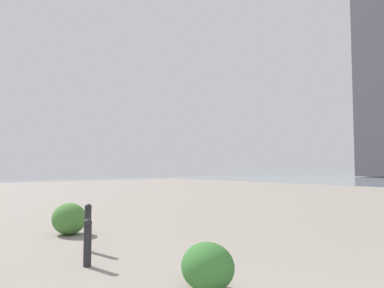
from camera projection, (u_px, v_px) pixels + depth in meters
name	position (u px, v px, depth m)	size (l,w,h in m)	color
bollard_near	(88.00, 241.00, 5.54)	(0.13, 0.13, 0.73)	#232328
bollard_mid	(88.00, 226.00, 6.52)	(0.13, 0.13, 0.86)	#232328
shrub_low	(69.00, 219.00, 8.13)	(0.83, 0.75, 0.71)	#477F38
shrub_round	(208.00, 267.00, 4.44)	(0.70, 0.63, 0.60)	#387533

